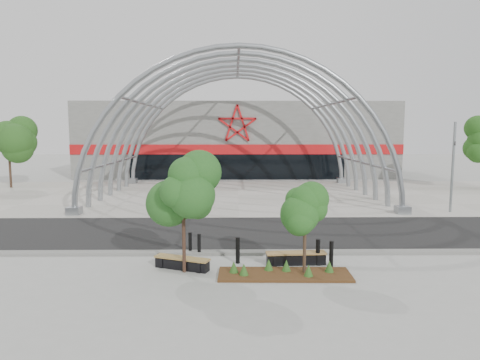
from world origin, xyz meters
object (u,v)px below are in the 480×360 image
at_px(signal_pole, 453,166).
at_px(bench_1, 296,258).
at_px(street_tree_1, 305,206).
at_px(bollard_2, 199,244).
at_px(street_tree_0, 183,195).
at_px(bench_0, 182,263).

relative_size(signal_pole, bench_1, 2.41).
distance_m(signal_pole, street_tree_1, 15.74).
bearing_deg(bollard_2, signal_pole, 30.48).
height_order(street_tree_0, bench_1, street_tree_0).
distance_m(signal_pole, bench_0, 18.91).
xyz_separation_m(street_tree_1, bench_1, (-0.13, 1.18, -2.26)).
relative_size(signal_pole, bollard_2, 6.42).
bearing_deg(signal_pole, bollard_2, -149.52).
xyz_separation_m(signal_pole, street_tree_1, (-10.96, -11.29, -0.44)).
distance_m(bench_0, bollard_2, 1.91).
height_order(signal_pole, bollard_2, signal_pole).
bearing_deg(bollard_2, street_tree_0, -99.50).
bearing_deg(street_tree_0, signal_pole, 35.63).
bearing_deg(bench_1, street_tree_1, -83.88).
bearing_deg(bench_1, signal_pole, 42.35).
bearing_deg(bench_0, bench_1, 6.71).
relative_size(bench_0, bench_1, 0.93).
relative_size(street_tree_0, bollard_2, 4.54).
xyz_separation_m(street_tree_0, bench_1, (4.20, 0.85, -2.62)).
distance_m(signal_pole, bollard_2, 17.50).
bearing_deg(bollard_2, bench_0, -104.76).
distance_m(street_tree_0, bench_1, 5.02).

